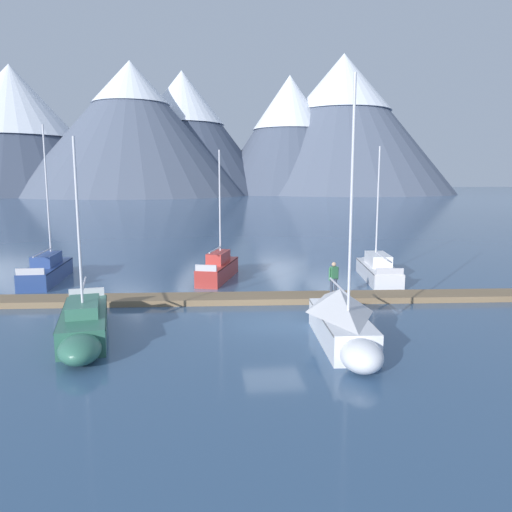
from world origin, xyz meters
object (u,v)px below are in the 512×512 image
(sailboat_second_berth, at_px, (83,325))
(sailboat_mid_dock_starboard, at_px, (343,320))
(sailboat_nearest_berth, at_px, (49,269))
(sailboat_mid_dock_port, at_px, (220,267))
(sailboat_far_berth, at_px, (376,268))
(person_on_dock, at_px, (334,276))

(sailboat_second_berth, xyz_separation_m, sailboat_mid_dock_starboard, (9.65, -1.65, 0.33))
(sailboat_nearest_berth, relative_size, sailboat_mid_dock_port, 1.19)
(sailboat_far_berth, distance_m, person_on_dock, 6.82)
(sailboat_nearest_berth, height_order, sailboat_far_berth, sailboat_nearest_berth)
(sailboat_mid_dock_port, bearing_deg, sailboat_second_berth, -116.63)
(sailboat_nearest_berth, bearing_deg, sailboat_mid_dock_starboard, -43.90)
(sailboat_mid_dock_starboard, distance_m, person_on_dock, 6.74)
(sailboat_second_berth, height_order, sailboat_far_berth, sailboat_far_berth)
(sailboat_mid_dock_port, distance_m, person_on_dock, 8.49)
(sailboat_far_berth, bearing_deg, sailboat_nearest_berth, 174.64)
(sailboat_nearest_berth, distance_m, sailboat_mid_dock_starboard, 19.84)
(sailboat_mid_dock_port, height_order, person_on_dock, sailboat_mid_dock_port)
(sailboat_mid_dock_starboard, xyz_separation_m, sailboat_far_berth, (5.73, 11.88, -0.32))
(person_on_dock, bearing_deg, sailboat_second_berth, -156.21)
(sailboat_second_berth, xyz_separation_m, sailboat_mid_dock_port, (5.73, 11.42, 0.07))
(sailboat_second_berth, height_order, sailboat_mid_dock_starboard, sailboat_mid_dock_starboard)
(sailboat_nearest_berth, distance_m, sailboat_far_berth, 20.12)
(sailboat_nearest_berth, bearing_deg, sailboat_far_berth, -5.36)
(sailboat_nearest_berth, bearing_deg, sailboat_mid_dock_port, -3.76)
(sailboat_second_berth, bearing_deg, sailboat_nearest_berth, 110.98)
(sailboat_far_berth, bearing_deg, sailboat_mid_dock_port, 172.94)
(sailboat_second_berth, height_order, person_on_dock, sailboat_second_berth)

